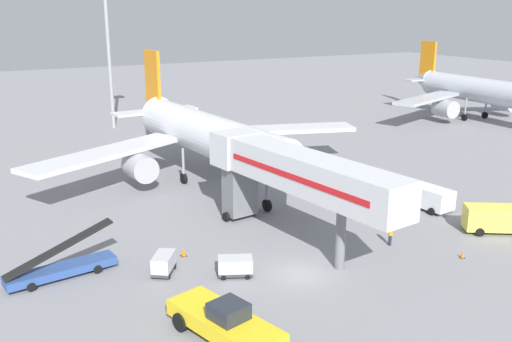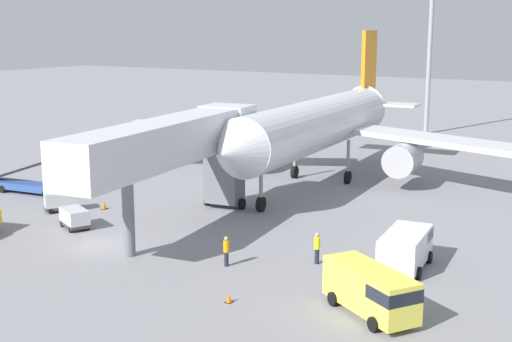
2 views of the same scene
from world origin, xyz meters
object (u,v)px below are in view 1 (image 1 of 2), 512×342
at_px(jet_bridge, 289,172).
at_px(safety_cone_bravo, 184,252).
at_px(pushback_tug, 225,322).
at_px(service_van_rear_right, 426,196).
at_px(airplane_at_gate, 205,135).
at_px(baggage_cart_near_center, 164,263).
at_px(baggage_cart_far_left, 235,266).
at_px(service_van_outer_right, 500,218).
at_px(airplane_background, 479,91).
at_px(ground_crew_worker_midground, 404,213).
at_px(belt_loader_truck, 61,267).
at_px(safety_cone_alpha, 462,255).
at_px(apron_light_mast, 106,12).
at_px(ground_crew_worker_foreground, 390,234).

height_order(jet_bridge, safety_cone_bravo, jet_bridge).
xyz_separation_m(pushback_tug, service_van_rear_right, (25.43, 10.77, 0.09)).
relative_size(pushback_tug, safety_cone_bravo, 12.16).
height_order(airplane_at_gate, service_van_rear_right, airplane_at_gate).
relative_size(airplane_at_gate, jet_bridge, 1.91).
bearing_deg(baggage_cart_near_center, safety_cone_bravo, 42.34).
bearing_deg(baggage_cart_far_left, airplane_at_gate, 71.06).
relative_size(service_van_outer_right, service_van_rear_right, 1.12).
bearing_deg(airplane_background, baggage_cart_far_left, -152.17).
bearing_deg(ground_crew_worker_midground, airplane_at_gate, 116.10).
distance_m(belt_loader_truck, ground_crew_worker_midground, 27.62).
relative_size(safety_cone_alpha, safety_cone_bravo, 0.81).
bearing_deg(ground_crew_worker_midground, service_van_rear_right, 24.57).
bearing_deg(airplane_background, service_van_rear_right, -144.32).
height_order(airplane_at_gate, safety_cone_bravo, airplane_at_gate).
bearing_deg(service_van_outer_right, jet_bridge, 157.88).
relative_size(baggage_cart_near_center, apron_light_mast, 0.10).
bearing_deg(ground_crew_worker_foreground, belt_loader_truck, 164.59).
relative_size(airplane_background, apron_light_mast, 1.45).
height_order(baggage_cart_near_center, safety_cone_alpha, baggage_cart_near_center).
bearing_deg(ground_crew_worker_midground, baggage_cart_far_left, -173.36).
distance_m(baggage_cart_far_left, safety_cone_bravo, 5.13).
height_order(ground_crew_worker_foreground, airplane_background, airplane_background).
bearing_deg(airplane_at_gate, baggage_cart_far_left, -108.94).
xyz_separation_m(jet_bridge, baggage_cart_far_left, (-6.21, -3.29, -4.95)).
bearing_deg(baggage_cart_far_left, safety_cone_bravo, 111.65).
bearing_deg(service_van_rear_right, airplane_background, 35.68).
xyz_separation_m(ground_crew_worker_foreground, safety_cone_alpha, (3.07, -4.37, -0.66)).
relative_size(jet_bridge, baggage_cart_far_left, 7.48).
bearing_deg(service_van_outer_right, ground_crew_worker_midground, 136.04).
bearing_deg(jet_bridge, ground_crew_worker_foreground, -33.26).
height_order(pushback_tug, belt_loader_truck, belt_loader_truck).
relative_size(baggage_cart_far_left, safety_cone_bravo, 4.17).
xyz_separation_m(belt_loader_truck, safety_cone_bravo, (8.58, -0.63, -0.47)).
xyz_separation_m(pushback_tug, belt_loader_truck, (-6.45, 12.13, -0.31)).
relative_size(safety_cone_bravo, apron_light_mast, 0.03).
relative_size(airplane_at_gate, service_van_rear_right, 7.75).
distance_m(service_van_rear_right, apron_light_mast, 54.31).
bearing_deg(airplane_background, ground_crew_worker_foreground, -145.24).
distance_m(service_van_rear_right, safety_cone_bravo, 23.33).
height_order(service_van_outer_right, baggage_cart_near_center, service_van_outer_right).
xyz_separation_m(pushback_tug, baggage_cart_far_left, (4.02, 6.75, -0.34)).
relative_size(jet_bridge, belt_loader_truck, 2.65).
height_order(jet_bridge, apron_light_mast, apron_light_mast).
distance_m(ground_crew_worker_midground, apron_light_mast, 55.21).
distance_m(service_van_outer_right, baggage_cart_far_left, 22.65).
xyz_separation_m(airplane_at_gate, baggage_cart_far_left, (-7.38, -21.50, -4.16)).
distance_m(safety_cone_bravo, apron_light_mast, 52.37).
bearing_deg(jet_bridge, ground_crew_worker_midground, -7.01).
bearing_deg(jet_bridge, baggage_cart_far_left, -152.06).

